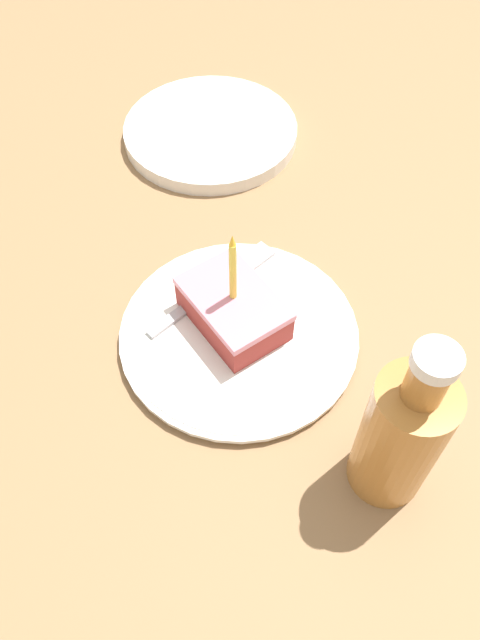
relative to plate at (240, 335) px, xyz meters
name	(u,v)px	position (x,y,z in m)	size (l,w,h in m)	color
ground_plane	(228,355)	(0.02, 0.00, -0.03)	(2.40, 2.40, 0.04)	olive
plate	(240,335)	(0.00, 0.00, 0.00)	(0.26, 0.26, 0.01)	white
cake_slice	(233,308)	(0.00, -0.02, 0.03)	(0.08, 0.11, 0.13)	#99332D
fork	(220,283)	(-0.02, -0.07, 0.01)	(0.18, 0.05, 0.00)	#B2B2B7
bottle	(401,434)	(-0.02, 0.20, 0.07)	(0.07, 0.07, 0.20)	#B27233
side_plate	(211,132)	(-0.16, -0.30, 0.00)	(0.24, 0.24, 0.02)	white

